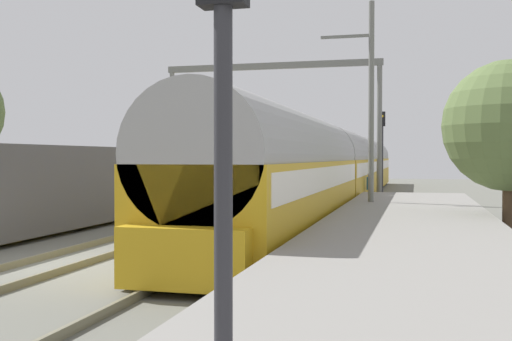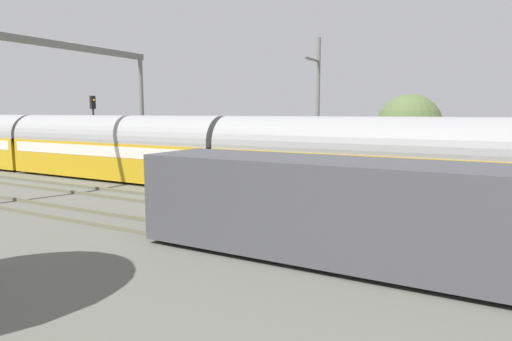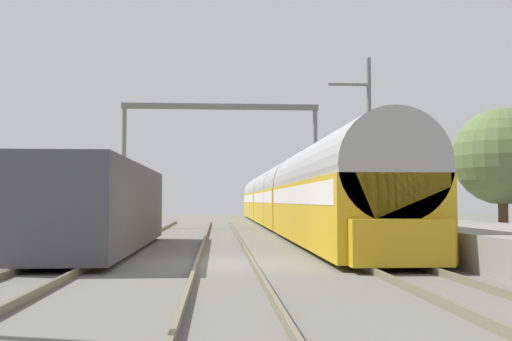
{
  "view_description": "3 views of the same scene",
  "coord_description": "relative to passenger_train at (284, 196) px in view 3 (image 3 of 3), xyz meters",
  "views": [
    {
      "loc": [
        8.01,
        -12.48,
        2.49
      ],
      "look_at": [
        4.06,
        2.69,
        2.15
      ],
      "focal_mm": 43.22,
      "sensor_mm": 36.0,
      "label": 1
    },
    {
      "loc": [
        -15.8,
        0.93,
        4.17
      ],
      "look_at": [
        -0.02,
        9.78,
        1.8
      ],
      "focal_mm": 31.26,
      "sensor_mm": 36.0,
      "label": 2
    },
    {
      "loc": [
        -0.2,
        -16.0,
        1.68
      ],
      "look_at": [
        2.03,
        18.33,
        3.44
      ],
      "focal_mm": 41.84,
      "sensor_mm": 36.0,
      "label": 3
    }
  ],
  "objects": [
    {
      "name": "platform",
      "position": [
        3.82,
        -20.17,
        -1.52
      ],
      "size": [
        4.4,
        28.0,
        0.9
      ],
      "color": "gray",
      "rests_on": "ground"
    },
    {
      "name": "railway_signal_far",
      "position": [
        1.92,
        4.03,
        1.4
      ],
      "size": [
        0.36,
        0.3,
        5.29
      ],
      "color": "#2D2D33",
      "rests_on": "ground"
    },
    {
      "name": "freight_car",
      "position": [
        -8.12,
        -17.91,
        -0.5
      ],
      "size": [
        2.8,
        13.0,
        2.7
      ],
      "color": "#47474C",
      "rests_on": "ground"
    },
    {
      "name": "catenary_gantry",
      "position": [
        -4.06,
        -0.44,
        3.66
      ],
      "size": [
        12.52,
        0.28,
        7.86
      ],
      "color": "slate",
      "rests_on": "ground"
    },
    {
      "name": "track_far_west",
      "position": [
        -8.12,
        -22.17,
        -1.89
      ],
      "size": [
        1.52,
        60.0,
        0.16
      ],
      "color": "#696550",
      "rests_on": "ground"
    },
    {
      "name": "catenary_pole_east_mid",
      "position": [
        2.35,
        -12.49,
        2.18
      ],
      "size": [
        1.9,
        0.2,
        8.0
      ],
      "color": "slate",
      "rests_on": "ground"
    },
    {
      "name": "track_west",
      "position": [
        -4.06,
        -22.17,
        -1.89
      ],
      "size": [
        1.52,
        60.0,
        0.16
      ],
      "color": "#696550",
      "rests_on": "ground"
    },
    {
      "name": "tree_east_background",
      "position": [
        6.45,
        -16.43,
        1.37
      ],
      "size": [
        3.64,
        3.64,
        5.18
      ],
      "color": "#4C3826",
      "rests_on": "ground"
    },
    {
      "name": "passenger_train",
      "position": [
        0.0,
        0.0,
        0.0
      ],
      "size": [
        2.93,
        49.2,
        3.82
      ],
      "color": "gold",
      "rests_on": "ground"
    },
    {
      "name": "ground",
      "position": [
        -4.06,
        -22.17,
        -1.97
      ],
      "size": [
        120.0,
        120.0,
        0.0
      ],
      "primitive_type": "plane",
      "color": "#63635A"
    },
    {
      "name": "track_east",
      "position": [
        0.0,
        -22.17,
        -1.89
      ],
      "size": [
        1.52,
        60.0,
        0.16
      ],
      "color": "#696550",
      "rests_on": "ground"
    },
    {
      "name": "person_crossing",
      "position": [
        1.71,
        -3.3,
        -0.94
      ],
      "size": [
        0.32,
        0.44,
        1.73
      ],
      "rotation": [
        0.0,
        0.0,
        1.37
      ],
      "color": "black",
      "rests_on": "ground"
    }
  ]
}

